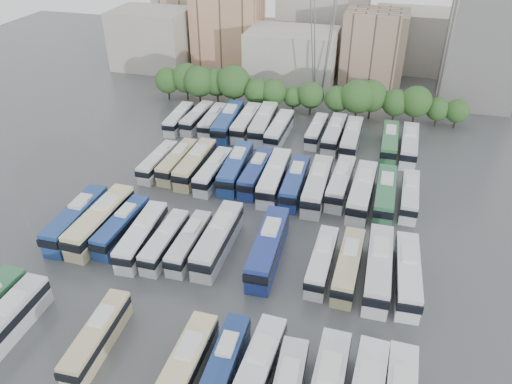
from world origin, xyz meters
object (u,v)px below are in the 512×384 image
(bus_r0_s9, at_px, (256,374))
(bus_r3_s0, at_px, (179,119))
(bus_r0_s4, at_px, (97,337))
(bus_r3_s8, at_px, (317,131))
(bus_r0_s8, at_px, (223,367))
(bus_r2_s9, at_px, (317,185))
(bus_r1_s4, at_px, (165,241))
(bus_r3_s1, at_px, (197,118))
(bus_r1_s11, at_px, (348,265))
(bus_r1_s13, at_px, (407,274))
(bus_r0_s7, at_px, (184,371))
(bus_r2_s5, at_px, (236,168))
(bus_r2_s8, at_px, (295,182))
(electricity_pylon, at_px, (323,11))
(bus_r1_s12, at_px, (378,268))
(bus_r1_s10, at_px, (322,261))
(bus_r3_s6, at_px, (279,129))
(bus_r0_s1, at_px, (3,325))
(bus_r1_s1, at_px, (101,220))
(bus_r2_s6, at_px, (256,172))
(bus_r2_s3, at_px, (195,164))
(bus_r3_s9, at_px, (334,134))
(bus_r2_s11, at_px, (362,191))
(bus_r2_s10, at_px, (341,182))
(bus_r1_s8, at_px, (268,247))
(bus_r3_s5, at_px, (263,123))
(bus_r1_s5, at_px, (190,242))
(bus_r1_s6, at_px, (218,239))
(bus_r1_s0, at_px, (77,219))
(bus_r2_s13, at_px, (409,195))
(bus_r3_s3, at_px, (228,122))
(bus_r2_s4, at_px, (214,171))
(bus_r3_s13, at_px, (409,145))
(bus_r3_s2, at_px, (213,120))
(bus_r2_s1, at_px, (158,161))
(bus_r3_s4, at_px, (246,122))
(bus_r3_s10, at_px, (351,138))
(bus_r3_s12, at_px, (389,142))
(bus_r2_s12, at_px, (385,194))
(bus_r2_s2, at_px, (178,161))
(bus_r2_s7, at_px, (274,177))

(bus_r0_s9, height_order, bus_r3_s0, bus_r0_s9)
(bus_r0_s4, distance_m, bus_r3_s8, 55.58)
(bus_r0_s8, distance_m, bus_r2_s9, 34.67)
(bus_r1_s4, bearing_deg, bus_r3_s1, 105.68)
(bus_r1_s11, bearing_deg, bus_r1_s13, 3.04)
(bus_r0_s7, relative_size, bus_r2_s9, 0.92)
(bus_r2_s5, bearing_deg, bus_r2_s8, -12.65)
(bus_r0_s8, distance_m, bus_r2_s5, 37.82)
(electricity_pylon, relative_size, bus_r1_s12, 2.56)
(bus_r1_s10, height_order, bus_r3_s6, bus_r3_s6)
(electricity_pylon, height_order, bus_r0_s1, electricity_pylon)
(bus_r1_s1, bearing_deg, bus_r0_s8, -35.94)
(bus_r2_s6, height_order, bus_r3_s8, bus_r2_s6)
(bus_r0_s4, bearing_deg, bus_r1_s10, 39.49)
(bus_r2_s3, relative_size, bus_r3_s9, 1.01)
(bus_r2_s11, bearing_deg, bus_r2_s10, 152.09)
(bus_r1_s8, distance_m, bus_r2_s3, 24.40)
(bus_r0_s1, height_order, bus_r3_s5, bus_r3_s5)
(bus_r1_s5, bearing_deg, bus_r1_s12, 2.43)
(bus_r1_s5, distance_m, bus_r1_s6, 3.65)
(bus_r0_s7, height_order, bus_r1_s0, bus_r1_s0)
(bus_r1_s8, distance_m, bus_r3_s1, 42.36)
(bus_r2_s6, distance_m, bus_r2_s13, 23.22)
(bus_r1_s11, relative_size, bus_r3_s3, 0.85)
(bus_r0_s9, relative_size, bus_r2_s5, 0.95)
(bus_r0_s7, relative_size, bus_r3_s8, 1.13)
(bus_r1_s4, distance_m, bus_r3_s5, 37.49)
(bus_r1_s0, bearing_deg, bus_r2_s6, 42.31)
(bus_r2_s4, relative_size, bus_r3_s13, 0.92)
(bus_r2_s9, relative_size, bus_r3_s3, 0.97)
(bus_r2_s13, bearing_deg, bus_r1_s8, -132.71)
(bus_r0_s8, relative_size, bus_r1_s8, 0.82)
(bus_r1_s4, height_order, bus_r3_s2, bus_r3_s2)
(bus_r0_s8, bearing_deg, bus_r2_s1, 122.18)
(bus_r2_s8, bearing_deg, bus_r1_s0, -147.91)
(electricity_pylon, xyz_separation_m, bus_r3_s4, (-10.33, -19.58, -16.71))
(bus_r1_s6, xyz_separation_m, bus_r3_s1, (-16.54, 35.50, -0.29))
(bus_r2_s13, bearing_deg, bus_r0_s1, -136.18)
(bus_r3_s2, bearing_deg, bus_r0_s9, -67.99)
(bus_r2_s10, relative_size, bus_r3_s1, 1.10)
(bus_r3_s6, xyz_separation_m, bus_r3_s10, (13.11, -0.23, 0.06))
(bus_r1_s0, bearing_deg, electricity_pylon, 66.26)
(bus_r1_s10, relative_size, bus_r3_s12, 0.89)
(bus_r1_s10, relative_size, bus_r2_s8, 0.89)
(bus_r2_s8, relative_size, bus_r2_s12, 0.98)
(bus_r0_s7, distance_m, bus_r2_s13, 42.24)
(bus_r3_s4, bearing_deg, bus_r3_s13, -3.13)
(bus_r1_s12, xyz_separation_m, bus_r2_s2, (-33.20, 18.44, -0.24))
(bus_r2_s7, xyz_separation_m, bus_r2_s10, (9.98, 1.30, -0.15))
(bus_r0_s1, distance_m, bus_r1_s8, 30.19)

